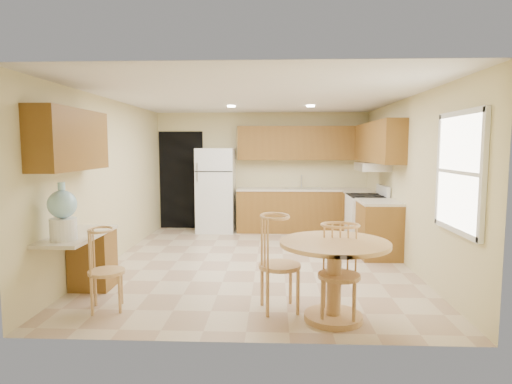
{
  "coord_description": "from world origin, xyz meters",
  "views": [
    {
      "loc": [
        0.26,
        -6.45,
        1.77
      ],
      "look_at": [
        -0.02,
        0.3,
        1.06
      ],
      "focal_mm": 30.0,
      "sensor_mm": 36.0,
      "label": 1
    }
  ],
  "objects_px": {
    "stove": "(367,220)",
    "chair_desk": "(103,263)",
    "chair_table_b": "(341,266)",
    "refrigerator": "(216,190)",
    "chair_table_a": "(280,255)",
    "dining_table": "(334,269)",
    "water_crock": "(63,214)"
  },
  "relations": [
    {
      "from": "stove",
      "to": "chair_desk",
      "type": "distance_m",
      "value": 4.78
    },
    {
      "from": "stove",
      "to": "chair_table_b",
      "type": "bearing_deg",
      "value": -106.05
    },
    {
      "from": "refrigerator",
      "to": "chair_table_a",
      "type": "height_order",
      "value": "refrigerator"
    },
    {
      "from": "refrigerator",
      "to": "chair_table_a",
      "type": "distance_m",
      "value": 4.63
    },
    {
      "from": "refrigerator",
      "to": "chair_table_a",
      "type": "bearing_deg",
      "value": -73.99
    },
    {
      "from": "chair_table_a",
      "to": "chair_table_b",
      "type": "bearing_deg",
      "value": 56.0
    },
    {
      "from": "dining_table",
      "to": "chair_desk",
      "type": "relative_size",
      "value": 1.25
    },
    {
      "from": "dining_table",
      "to": "chair_table_b",
      "type": "relative_size",
      "value": 1.14
    },
    {
      "from": "refrigerator",
      "to": "stove",
      "type": "bearing_deg",
      "value": -22.99
    },
    {
      "from": "refrigerator",
      "to": "dining_table",
      "type": "relative_size",
      "value": 1.57
    },
    {
      "from": "water_crock",
      "to": "chair_table_b",
      "type": "bearing_deg",
      "value": -5.31
    },
    {
      "from": "chair_table_b",
      "to": "dining_table",
      "type": "bearing_deg",
      "value": -52.61
    },
    {
      "from": "chair_desk",
      "to": "refrigerator",
      "type": "bearing_deg",
      "value": 156.24
    },
    {
      "from": "chair_desk",
      "to": "water_crock",
      "type": "bearing_deg",
      "value": -115.65
    },
    {
      "from": "chair_desk",
      "to": "water_crock",
      "type": "height_order",
      "value": "water_crock"
    },
    {
      "from": "dining_table",
      "to": "chair_table_a",
      "type": "height_order",
      "value": "chair_table_a"
    },
    {
      "from": "chair_table_a",
      "to": "water_crock",
      "type": "xyz_separation_m",
      "value": [
        -2.33,
        0.02,
        0.42
      ]
    },
    {
      "from": "refrigerator",
      "to": "chair_desk",
      "type": "height_order",
      "value": "refrigerator"
    },
    {
      "from": "water_crock",
      "to": "chair_desk",
      "type": "bearing_deg",
      "value": -9.48
    },
    {
      "from": "stove",
      "to": "chair_desk",
      "type": "bearing_deg",
      "value": -136.68
    },
    {
      "from": "refrigerator",
      "to": "chair_table_b",
      "type": "relative_size",
      "value": 1.78
    },
    {
      "from": "chair_table_a",
      "to": "refrigerator",
      "type": "bearing_deg",
      "value": -175.52
    },
    {
      "from": "dining_table",
      "to": "chair_desk",
      "type": "bearing_deg",
      "value": 177.64
    },
    {
      "from": "dining_table",
      "to": "water_crock",
      "type": "bearing_deg",
      "value": 176.51
    },
    {
      "from": "chair_table_b",
      "to": "water_crock",
      "type": "relative_size",
      "value": 1.57
    },
    {
      "from": "stove",
      "to": "water_crock",
      "type": "xyz_separation_m",
      "value": [
        -3.92,
        -3.2,
        0.58
      ]
    },
    {
      "from": "stove",
      "to": "chair_table_a",
      "type": "relative_size",
      "value": 1.05
    },
    {
      "from": "dining_table",
      "to": "chair_desk",
      "type": "distance_m",
      "value": 2.43
    },
    {
      "from": "dining_table",
      "to": "chair_table_a",
      "type": "bearing_deg",
      "value": 164.63
    },
    {
      "from": "refrigerator",
      "to": "stove",
      "type": "distance_m",
      "value": 3.15
    },
    {
      "from": "chair_table_b",
      "to": "water_crock",
      "type": "distance_m",
      "value": 2.97
    },
    {
      "from": "dining_table",
      "to": "chair_table_b",
      "type": "bearing_deg",
      "value": -62.7
    }
  ]
}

